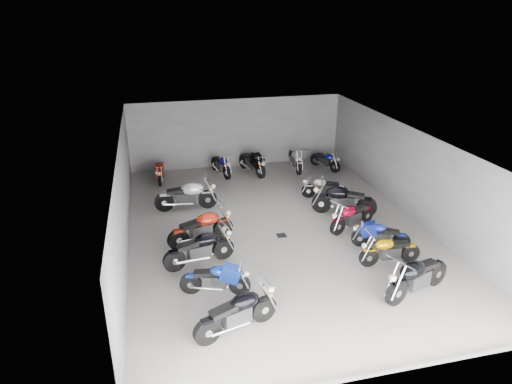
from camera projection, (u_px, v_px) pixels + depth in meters
ground at (277, 229)px, 15.82m from camera, size 14.00×14.00×0.00m
wall_back at (237, 133)px, 21.49m from camera, size 10.00×0.10×3.20m
wall_left at (123, 200)px, 14.13m from camera, size 0.10×14.00×3.20m
wall_right at (413, 174)px, 16.29m from camera, size 0.10×14.00×3.20m
ceiling at (279, 139)px, 14.59m from camera, size 10.00×14.00×0.04m
drain_grate at (281, 235)px, 15.37m from camera, size 0.32×0.32×0.01m
motorcycle_left_a at (238, 313)px, 10.70m from camera, size 2.14×0.86×0.97m
motorcycle_left_b at (216, 279)px, 12.13m from camera, size 1.87×0.64×0.84m
motorcycle_left_c at (200, 249)px, 13.48m from camera, size 2.18×0.68×0.97m
motorcycle_left_d at (202, 228)px, 14.69m from camera, size 2.22×0.82×1.00m
motorcycle_left_f at (187, 196)px, 17.11m from camera, size 2.35×0.49×1.03m
motorcycle_right_a at (417, 276)px, 12.05m from camera, size 2.25×0.97×1.03m
motorcycle_right_b at (389, 250)px, 13.53m from camera, size 1.93×0.39×0.85m
motorcycle_right_c at (380, 235)px, 14.45m from camera, size 1.72×0.89×0.81m
motorcycle_right_d at (352, 216)px, 15.63m from camera, size 1.94×0.96×0.91m
motorcycle_right_e at (343, 200)px, 16.73m from camera, size 2.23×1.13×1.05m
motorcycle_right_f at (324, 188)px, 18.17m from camera, size 1.79×0.73×0.82m
motorcycle_back_a at (160, 171)px, 19.94m from camera, size 0.42×1.88×0.82m
motorcycle_back_c at (221, 165)px, 20.64m from camera, size 0.61×1.98×0.88m
motorcycle_back_d at (252, 162)px, 20.80m from camera, size 0.78×2.16×0.97m
motorcycle_back_e at (295, 159)px, 21.28m from camera, size 0.48×2.19×0.96m
motorcycle_back_f at (326, 160)px, 21.39m from camera, size 0.86×1.73×0.81m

